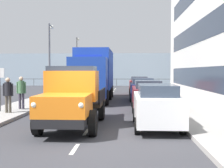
# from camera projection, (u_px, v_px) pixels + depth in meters

# --- Properties ---
(ground_plane) EXTENTS (80.00, 80.00, 0.00)m
(ground_plane) POSITION_uv_depth(u_px,v_px,m) (107.00, 102.00, 20.52)
(ground_plane) COLOR #38383D
(sidewalk_left) EXTENTS (2.52, 40.14, 0.15)m
(sidewalk_left) POSITION_uv_depth(u_px,v_px,m) (174.00, 101.00, 20.26)
(sidewalk_left) COLOR #9E9993
(sidewalk_left) RESTS_ON ground_plane
(sidewalk_right) EXTENTS (2.52, 40.14, 0.15)m
(sidewalk_right) POSITION_uv_depth(u_px,v_px,m) (41.00, 100.00, 20.78)
(sidewalk_right) COLOR #9E9993
(sidewalk_right) RESTS_ON ground_plane
(road_centreline_markings) EXTENTS (0.12, 34.92, 0.01)m
(road_centreline_markings) POSITION_uv_depth(u_px,v_px,m) (105.00, 103.00, 19.51)
(road_centreline_markings) COLOR silver
(road_centreline_markings) RESTS_ON ground_plane
(sea_horizon) EXTENTS (80.00, 0.80, 5.00)m
(sea_horizon) POSITION_uv_depth(u_px,v_px,m) (117.00, 70.00, 43.42)
(sea_horizon) COLOR #8C9EAD
(sea_horizon) RESTS_ON ground_plane
(seawall_railing) EXTENTS (28.08, 0.08, 1.20)m
(seawall_railing) POSITION_uv_depth(u_px,v_px,m) (117.00, 80.00, 39.90)
(seawall_railing) COLOR #4C5156
(seawall_railing) RESTS_ON ground_plane
(truck_vintage_orange) EXTENTS (2.17, 5.64, 2.43)m
(truck_vintage_orange) POSITION_uv_depth(u_px,v_px,m) (73.00, 98.00, 10.96)
(truck_vintage_orange) COLOR black
(truck_vintage_orange) RESTS_ON ground_plane
(lorry_cargo_blue) EXTENTS (2.58, 8.20, 3.87)m
(lorry_cargo_blue) POSITION_uv_depth(u_px,v_px,m) (94.00, 73.00, 21.02)
(lorry_cargo_blue) COLOR #193899
(lorry_cargo_blue) RESTS_ON ground_plane
(car_white_kerbside_near) EXTENTS (1.77, 4.11, 1.72)m
(car_white_kerbside_near) POSITION_uv_depth(u_px,v_px,m) (156.00, 105.00, 11.08)
(car_white_kerbside_near) COLOR white
(car_white_kerbside_near) RESTS_ON ground_plane
(car_maroon_kerbside_1) EXTENTS (1.77, 4.18, 1.72)m
(car_maroon_kerbside_1) POSITION_uv_depth(u_px,v_px,m) (147.00, 95.00, 16.04)
(car_maroon_kerbside_1) COLOR maroon
(car_maroon_kerbside_1) RESTS_ON ground_plane
(car_navy_kerbside_2) EXTENTS (1.90, 3.95, 1.72)m
(car_navy_kerbside_2) POSITION_uv_depth(u_px,v_px,m) (142.00, 89.00, 21.27)
(car_navy_kerbside_2) COLOR navy
(car_navy_kerbside_2) RESTS_ON ground_plane
(car_red_kerbside_3) EXTENTS (1.91, 4.16, 1.72)m
(car_red_kerbside_3) POSITION_uv_depth(u_px,v_px,m) (139.00, 85.00, 27.18)
(car_red_kerbside_3) COLOR #B21E1E
(car_red_kerbside_3) RESTS_ON ground_plane
(car_silver_oppositeside_0) EXTENTS (1.83, 4.02, 1.72)m
(car_silver_oppositeside_0) POSITION_uv_depth(u_px,v_px,m) (67.00, 91.00, 19.46)
(car_silver_oppositeside_0) COLOR #B7BABF
(car_silver_oppositeside_0) RESTS_ON ground_plane
(car_grey_oppositeside_1) EXTENTS (1.98, 3.99, 1.72)m
(car_grey_oppositeside_1) POSITION_uv_depth(u_px,v_px,m) (81.00, 86.00, 25.35)
(car_grey_oppositeside_1) COLOR slate
(car_grey_oppositeside_1) RESTS_ON ground_plane
(car_teal_oppositeside_2) EXTENTS (1.96, 4.03, 1.72)m
(car_teal_oppositeside_2) POSITION_uv_depth(u_px,v_px,m) (90.00, 83.00, 31.25)
(car_teal_oppositeside_2) COLOR #1E6670
(car_teal_oppositeside_2) RESTS_ON ground_plane
(pedestrian_in_dark_coat) EXTENTS (0.53, 0.34, 1.76)m
(pedestrian_in_dark_coat) POSITION_uv_depth(u_px,v_px,m) (8.00, 92.00, 14.05)
(pedestrian_in_dark_coat) COLOR #4C473D
(pedestrian_in_dark_coat) RESTS_ON sidewalk_right
(pedestrian_couple_b) EXTENTS (0.53, 0.34, 1.79)m
(pedestrian_couple_b) POSITION_uv_depth(u_px,v_px,m) (21.00, 90.00, 15.47)
(pedestrian_couple_b) COLOR #383342
(pedestrian_couple_b) RESTS_ON sidewalk_right
(lamp_post_promenade) EXTENTS (0.32, 1.14, 5.97)m
(lamp_post_promenade) POSITION_uv_depth(u_px,v_px,m) (50.00, 53.00, 23.01)
(lamp_post_promenade) COLOR #59595B
(lamp_post_promenade) RESTS_ON sidewalk_right
(lamp_post_far) EXTENTS (0.32, 1.14, 6.36)m
(lamp_post_far) POSITION_uv_depth(u_px,v_px,m) (77.00, 58.00, 35.37)
(lamp_post_far) COLOR #59595B
(lamp_post_far) RESTS_ON sidewalk_right
(street_sign) EXTENTS (0.50, 0.07, 2.25)m
(street_sign) POSITION_uv_depth(u_px,v_px,m) (0.00, 82.00, 14.57)
(street_sign) COLOR #4C4C4C
(street_sign) RESTS_ON sidewalk_right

